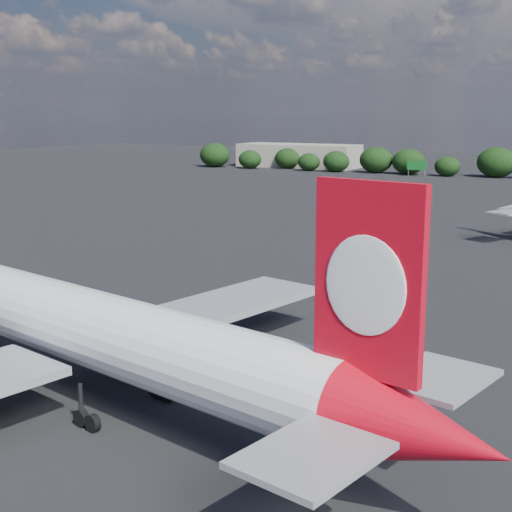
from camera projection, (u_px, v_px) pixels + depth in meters
The scene contains 4 objects.
ground at pixel (315, 242), 107.55m from camera, with size 500.00×500.00×0.00m, color black.
qantas_airliner at pixel (115, 338), 46.18m from camera, with size 49.95×47.74×16.38m.
terminal_building at pixel (299, 156), 250.80m from camera, with size 42.00×16.00×8.00m.
highway_sign at pixel (417, 166), 215.16m from camera, with size 6.00×0.30×4.50m.
Camera 1 is at (42.81, -37.17, 19.42)m, focal length 50.00 mm.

